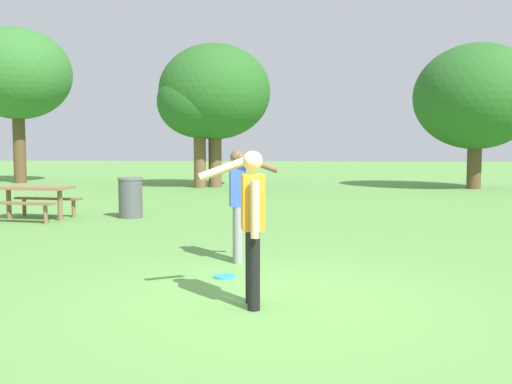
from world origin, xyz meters
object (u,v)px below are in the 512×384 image
(person_thrower, at_px, (251,216))
(frisbee, at_px, (225,277))
(tree_far_right, at_px, (215,92))
(person_catcher, at_px, (238,196))
(picnic_table_near, at_px, (34,195))
(tree_slender_mid, at_px, (476,97))
(tree_broad_center, at_px, (199,103))
(tree_tall_left, at_px, (17,74))
(trash_can_further_along, at_px, (131,197))

(person_thrower, xyz_separation_m, frisbee, (-0.49, 1.29, -0.95))
(frisbee, relative_size, tree_far_right, 0.05)
(person_catcher, height_order, tree_far_right, tree_far_right)
(person_catcher, height_order, picnic_table_near, person_catcher)
(tree_far_right, relative_size, tree_slender_mid, 1.03)
(tree_slender_mid, bearing_deg, tree_broad_center, -177.52)
(tree_tall_left, distance_m, tree_slender_mid, 20.12)
(tree_far_right, height_order, tree_slender_mid, tree_far_right)
(trash_can_further_along, relative_size, tree_slender_mid, 0.17)
(picnic_table_near, bearing_deg, tree_far_right, 78.08)
(person_thrower, xyz_separation_m, tree_tall_left, (-12.98, 19.31, 4.04))
(trash_can_further_along, bearing_deg, frisbee, -61.57)
(frisbee, height_order, tree_slender_mid, tree_slender_mid)
(frisbee, bearing_deg, trash_can_further_along, 118.43)
(trash_can_further_along, height_order, tree_slender_mid, tree_slender_mid)
(person_thrower, distance_m, person_catcher, 2.36)
(trash_can_further_along, height_order, tree_tall_left, tree_tall_left)
(tree_broad_center, relative_size, tree_slender_mid, 0.86)
(tree_far_right, bearing_deg, picnic_table_near, -101.92)
(tree_broad_center, bearing_deg, picnic_table_near, -99.45)
(tree_broad_center, bearing_deg, person_thrower, -76.79)
(person_thrower, bearing_deg, tree_far_right, 101.16)
(frisbee, bearing_deg, picnic_table_near, 134.91)
(frisbee, distance_m, tree_broad_center, 16.60)
(tree_slender_mid, bearing_deg, tree_far_right, -179.68)
(tree_far_right, distance_m, tree_slender_mid, 10.50)
(person_thrower, relative_size, tree_tall_left, 0.23)
(trash_can_further_along, distance_m, tree_far_right, 10.92)
(person_catcher, xyz_separation_m, trash_can_further_along, (-3.24, 4.88, -0.48))
(frisbee, xyz_separation_m, tree_far_right, (-2.98, 16.27, 3.91))
(person_catcher, bearing_deg, picnic_table_near, 141.23)
(picnic_table_near, bearing_deg, tree_slender_mid, 40.71)
(tree_tall_left, distance_m, tree_broad_center, 9.34)
(trash_can_further_along, bearing_deg, picnic_table_near, -164.17)
(person_thrower, bearing_deg, tree_broad_center, 103.21)
(person_thrower, xyz_separation_m, tree_broad_center, (-4.02, 17.14, 2.50))
(frisbee, bearing_deg, tree_broad_center, 102.58)
(picnic_table_near, height_order, trash_can_further_along, trash_can_further_along)
(frisbee, distance_m, tree_far_right, 16.99)
(person_thrower, xyz_separation_m, tree_slender_mid, (7.03, 17.61, 2.69))
(person_catcher, relative_size, tree_slender_mid, 0.29)
(person_thrower, relative_size, trash_can_further_along, 1.71)
(tree_tall_left, bearing_deg, frisbee, -55.27)
(frisbee, relative_size, tree_slender_mid, 0.05)
(tree_slender_mid, bearing_deg, person_catcher, -116.03)
(tree_tall_left, xyz_separation_m, tree_slender_mid, (20.01, -1.69, -1.35))
(person_catcher, xyz_separation_m, frisbee, (-0.04, -1.02, -0.95))
(person_catcher, height_order, trash_can_further_along, person_catcher)
(tree_tall_left, bearing_deg, tree_far_right, -10.44)
(frisbee, height_order, tree_far_right, tree_far_right)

